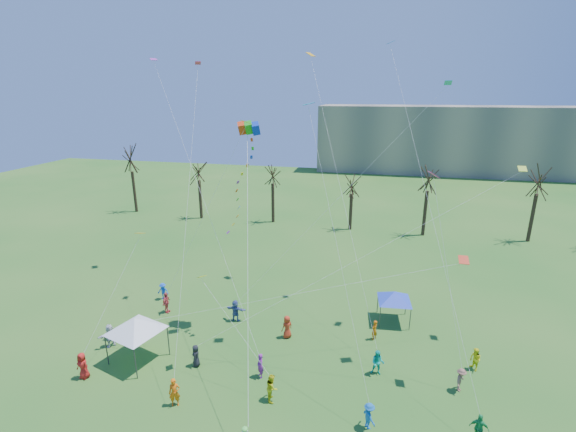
% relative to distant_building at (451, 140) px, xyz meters
% --- Properties ---
extents(ground, '(160.00, 160.00, 0.00)m').
position_rel_distant_building_xyz_m(ground, '(-22.00, -82.00, -7.50)').
color(ground, '#23641F').
rests_on(ground, ground).
extents(distant_building, '(60.00, 14.00, 15.00)m').
position_rel_distant_building_xyz_m(distant_building, '(0.00, 0.00, 0.00)').
color(distant_building, gray).
rests_on(distant_building, ground).
extents(bare_tree_row, '(68.83, 6.93, 9.99)m').
position_rel_distant_building_xyz_m(bare_tree_row, '(-20.92, -46.31, -0.91)').
color(bare_tree_row, black).
rests_on(bare_tree_row, ground).
extents(big_box_kite, '(2.80, 7.16, 18.44)m').
position_rel_distant_building_xyz_m(big_box_kite, '(-25.42, -72.77, 3.93)').
color(big_box_kite, red).
rests_on(big_box_kite, ground).
extents(canopy_tent_white, '(4.25, 4.25, 3.33)m').
position_rel_distant_building_xyz_m(canopy_tent_white, '(-31.75, -78.18, -4.68)').
color(canopy_tent_white, '#3F3F44').
rests_on(canopy_tent_white, ground).
extents(canopy_tent_blue, '(3.58, 3.58, 2.69)m').
position_rel_distant_building_xyz_m(canopy_tent_blue, '(-14.16, -69.10, -5.22)').
color(canopy_tent_blue, '#3F3F44').
rests_on(canopy_tent_blue, ground).
extents(festival_crowd, '(26.91, 12.32, 1.86)m').
position_rel_distant_building_xyz_m(festival_crowd, '(-23.62, -76.15, -6.63)').
color(festival_crowd, red).
rests_on(festival_crowd, ground).
extents(small_kites_aloft, '(32.06, 17.58, 33.22)m').
position_rel_distant_building_xyz_m(small_kites_aloft, '(-21.29, -70.62, 6.43)').
color(small_kites_aloft, '#F1AD0C').
rests_on(small_kites_aloft, ground).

